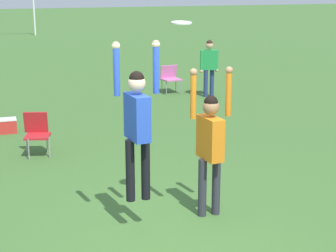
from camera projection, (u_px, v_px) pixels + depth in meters
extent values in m
plane|color=#3D662D|center=(166.00, 233.00, 7.46)|extent=(120.00, 120.00, 0.00)
cylinder|color=black|center=(130.00, 171.00, 7.37)|extent=(0.12, 0.12, 0.84)
cylinder|color=black|center=(146.00, 169.00, 7.43)|extent=(0.12, 0.12, 0.84)
cube|color=blue|center=(137.00, 117.00, 7.22)|extent=(0.25, 0.49, 0.60)
sphere|color=beige|center=(137.00, 83.00, 7.11)|extent=(0.23, 0.23, 0.23)
sphere|color=black|center=(137.00, 79.00, 7.09)|extent=(0.19, 0.19, 0.19)
cylinder|color=blue|center=(117.00, 71.00, 6.99)|extent=(0.08, 0.08, 0.63)
sphere|color=beige|center=(116.00, 46.00, 6.91)|extent=(0.10, 0.10, 0.10)
cylinder|color=blue|center=(156.00, 69.00, 7.14)|extent=(0.08, 0.08, 0.63)
sphere|color=beige|center=(156.00, 44.00, 7.06)|extent=(0.10, 0.10, 0.10)
cylinder|color=#2D2D38|center=(202.00, 188.00, 7.91)|extent=(0.12, 0.12, 0.84)
cylinder|color=#2D2D38|center=(216.00, 186.00, 7.97)|extent=(0.12, 0.12, 0.84)
cube|color=orange|center=(210.00, 138.00, 7.76)|extent=(0.25, 0.49, 0.60)
sphere|color=#9E704C|center=(211.00, 107.00, 7.65)|extent=(0.23, 0.23, 0.23)
sphere|color=black|center=(211.00, 102.00, 7.63)|extent=(0.19, 0.19, 0.19)
cylinder|color=orange|center=(193.00, 96.00, 7.52)|extent=(0.08, 0.08, 0.63)
sphere|color=#9E704C|center=(194.00, 72.00, 7.44)|extent=(0.10, 0.10, 0.10)
cylinder|color=orange|center=(229.00, 93.00, 7.68)|extent=(0.08, 0.08, 0.63)
sphere|color=#9E704C|center=(229.00, 70.00, 7.60)|extent=(0.10, 0.10, 0.10)
cylinder|color=white|center=(182.00, 23.00, 7.15)|extent=(0.27, 0.27, 0.04)
cylinder|color=gray|center=(166.00, 88.00, 16.27)|extent=(0.02, 0.02, 0.43)
cylinder|color=gray|center=(181.00, 87.00, 16.40)|extent=(0.02, 0.02, 0.43)
cylinder|color=gray|center=(162.00, 85.00, 16.67)|extent=(0.02, 0.02, 0.43)
cylinder|color=gray|center=(176.00, 84.00, 16.81)|extent=(0.02, 0.02, 0.43)
cube|color=#C666A3|center=(171.00, 79.00, 16.49)|extent=(0.58, 0.58, 0.04)
cube|color=#C666A3|center=(169.00, 71.00, 16.66)|extent=(0.53, 0.16, 0.37)
cylinder|color=gray|center=(29.00, 149.00, 10.44)|extent=(0.02, 0.02, 0.41)
cylinder|color=gray|center=(49.00, 147.00, 10.55)|extent=(0.02, 0.02, 0.41)
cylinder|color=gray|center=(27.00, 144.00, 10.79)|extent=(0.02, 0.02, 0.41)
cylinder|color=gray|center=(47.00, 142.00, 10.91)|extent=(0.02, 0.02, 0.41)
cube|color=#B21E23|center=(37.00, 136.00, 10.63)|extent=(0.55, 0.55, 0.04)
cube|color=#B21E23|center=(36.00, 122.00, 10.76)|extent=(0.46, 0.22, 0.41)
cylinder|color=navy|center=(206.00, 83.00, 15.99)|extent=(0.12, 0.12, 0.78)
cylinder|color=navy|center=(212.00, 83.00, 16.04)|extent=(0.12, 0.12, 0.78)
cube|color=green|center=(209.00, 60.00, 15.84)|extent=(0.47, 0.36, 0.55)
sphere|color=tan|center=(209.00, 45.00, 15.74)|extent=(0.21, 0.21, 0.21)
sphere|color=black|center=(210.00, 43.00, 15.73)|extent=(0.18, 0.18, 0.18)
cylinder|color=green|center=(201.00, 61.00, 15.78)|extent=(0.08, 0.08, 0.59)
sphere|color=tan|center=(201.00, 71.00, 15.85)|extent=(0.10, 0.10, 0.10)
cylinder|color=green|center=(217.00, 60.00, 15.92)|extent=(0.08, 0.08, 0.59)
sphere|color=tan|center=(217.00, 70.00, 16.00)|extent=(0.10, 0.10, 0.10)
cube|color=red|center=(7.00, 126.00, 12.30)|extent=(0.42, 0.32, 0.29)
cube|color=silver|center=(6.00, 119.00, 12.26)|extent=(0.43, 0.33, 0.02)
cylinder|color=white|center=(34.00, 16.00, 33.23)|extent=(0.10, 0.10, 2.30)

